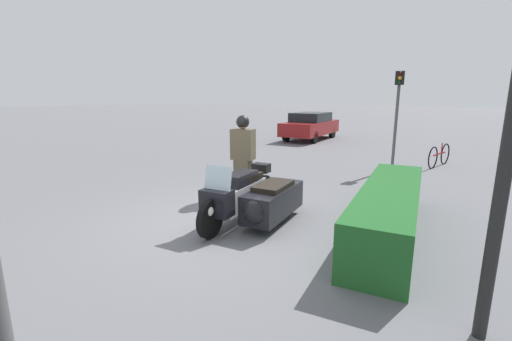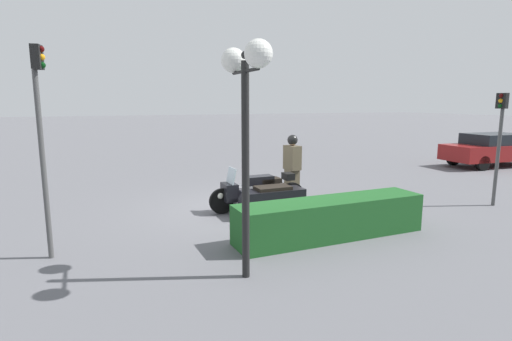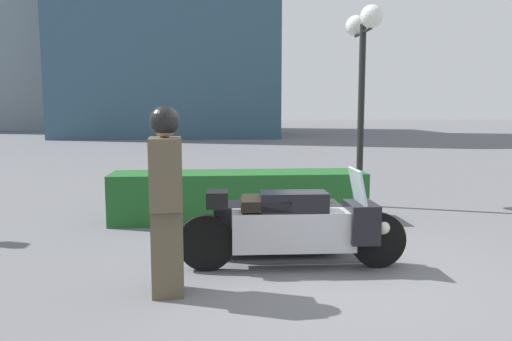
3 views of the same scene
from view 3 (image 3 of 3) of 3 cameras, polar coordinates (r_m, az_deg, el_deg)
name	(u,v)px [view 3 (image 3 of 3)]	position (r m, az deg, el deg)	size (l,w,h in m)	color
ground_plane	(327,275)	(5.70, 8.11, -11.73)	(160.00, 160.00, 0.00)	slate
police_motorcycle	(292,223)	(6.08, 4.15, -5.97)	(2.62, 1.19, 1.15)	black
officer_rider	(166,196)	(4.94, -10.23, -2.92)	(0.35, 0.53, 1.86)	brown
hedge_bush_curbside	(239,196)	(8.21, -1.97, -2.97)	(4.12, 0.87, 0.80)	#1E5623
twin_lamp_post	(363,48)	(9.60, 12.09, 13.50)	(0.39, 1.37, 3.61)	black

